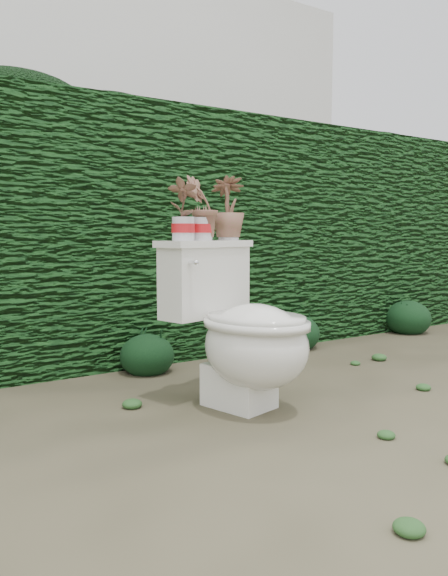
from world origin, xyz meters
TOP-DOWN VIEW (x-y plane):
  - ground at (0.00, 0.00)m, footprint 60.00×60.00m
  - hedge at (0.00, 1.60)m, footprint 8.00×1.00m
  - house_wall at (0.60, 6.00)m, footprint 8.00×3.50m
  - toilet at (0.05, 0.14)m, footprint 0.60×0.77m
  - potted_plant_left at (-0.15, 0.34)m, footprint 0.17×0.17m
  - potted_plant_center at (-0.03, 0.37)m, footprint 0.17×0.14m
  - potted_plant_right at (0.16, 0.42)m, footprint 0.20×0.20m
  - liriope_clump_2 at (-0.03, 0.99)m, footprint 0.32×0.32m
  - liriope_clump_3 at (1.16, 1.04)m, footprint 0.33×0.33m
  - liriope_clump_4 at (2.34, 1.01)m, footprint 0.37×0.37m

SIDE VIEW (x-z plane):
  - ground at x=0.00m, z-range 0.00..0.00m
  - liriope_clump_2 at x=-0.03m, z-range 0.00..0.25m
  - liriope_clump_3 at x=1.16m, z-range 0.00..0.27m
  - liriope_clump_4 at x=2.34m, z-range 0.00..0.29m
  - toilet at x=0.05m, z-range -0.03..0.74m
  - hedge at x=0.00m, z-range 0.00..1.60m
  - potted_plant_left at x=-0.15m, z-range 0.78..1.05m
  - potted_plant_center at x=-0.03m, z-range 0.78..1.07m
  - potted_plant_right at x=0.16m, z-range 0.78..1.08m
  - house_wall at x=0.60m, z-range 0.00..4.00m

